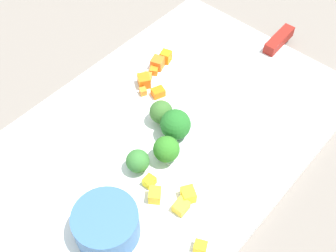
% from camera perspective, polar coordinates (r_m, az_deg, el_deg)
% --- Properties ---
extents(ground_plane, '(4.00, 4.00, 0.00)m').
position_cam_1_polar(ground_plane, '(0.60, 0.00, -1.30)').
color(ground_plane, slate).
extents(cutting_board, '(0.52, 0.35, 0.01)m').
position_cam_1_polar(cutting_board, '(0.59, 0.00, -0.95)').
color(cutting_board, white).
rests_on(cutting_board, ground_plane).
extents(prep_bowl, '(0.08, 0.08, 0.04)m').
position_cam_1_polar(prep_bowl, '(0.50, -8.27, -12.94)').
color(prep_bowl, '#366093').
rests_on(prep_bowl, cutting_board).
extents(chef_knife, '(0.33, 0.04, 0.02)m').
position_cam_1_polar(chef_knife, '(0.67, 11.39, 7.79)').
color(chef_knife, silver).
rests_on(chef_knife, cutting_board).
extents(carrot_dice_0, '(0.02, 0.02, 0.01)m').
position_cam_1_polar(carrot_dice_0, '(0.62, -1.34, 4.53)').
color(carrot_dice_0, orange).
rests_on(carrot_dice_0, cutting_board).
extents(carrot_dice_1, '(0.02, 0.02, 0.02)m').
position_cam_1_polar(carrot_dice_1, '(0.66, -1.39, 8.46)').
color(carrot_dice_1, orange).
rests_on(carrot_dice_1, cutting_board).
extents(carrot_dice_2, '(0.02, 0.02, 0.01)m').
position_cam_1_polar(carrot_dice_2, '(0.66, -1.89, 7.51)').
color(carrot_dice_2, orange).
rests_on(carrot_dice_2, cutting_board).
extents(carrot_dice_3, '(0.02, 0.02, 0.01)m').
position_cam_1_polar(carrot_dice_3, '(0.65, -2.79, 6.53)').
color(carrot_dice_3, orange).
rests_on(carrot_dice_3, cutting_board).
extents(carrot_dice_4, '(0.01, 0.01, 0.01)m').
position_cam_1_polar(carrot_dice_4, '(0.63, -3.37, 4.65)').
color(carrot_dice_4, orange).
rests_on(carrot_dice_4, cutting_board).
extents(carrot_dice_5, '(0.02, 0.02, 0.02)m').
position_cam_1_polar(carrot_dice_5, '(0.67, -0.29, 9.29)').
color(carrot_dice_5, orange).
rests_on(carrot_dice_5, cutting_board).
extents(carrot_dice_6, '(0.02, 0.03, 0.02)m').
position_cam_1_polar(carrot_dice_6, '(0.64, -3.24, 6.07)').
color(carrot_dice_6, orange).
rests_on(carrot_dice_6, cutting_board).
extents(pepper_dice_0, '(0.02, 0.02, 0.02)m').
position_cam_1_polar(pepper_dice_0, '(0.52, -1.79, -9.25)').
color(pepper_dice_0, yellow).
rests_on(pepper_dice_0, cutting_board).
extents(pepper_dice_1, '(0.02, 0.02, 0.01)m').
position_cam_1_polar(pepper_dice_1, '(0.52, 1.77, -10.78)').
color(pepper_dice_1, yellow).
rests_on(pepper_dice_1, cutting_board).
extents(pepper_dice_2, '(0.01, 0.01, 0.01)m').
position_cam_1_polar(pepper_dice_2, '(0.53, -2.51, -7.44)').
color(pepper_dice_2, yellow).
rests_on(pepper_dice_2, cutting_board).
extents(pepper_dice_3, '(0.02, 0.02, 0.01)m').
position_cam_1_polar(pepper_dice_3, '(0.50, 4.37, -15.86)').
color(pepper_dice_3, yellow).
rests_on(pepper_dice_3, cutting_board).
extents(pepper_dice_4, '(0.02, 0.02, 0.02)m').
position_cam_1_polar(pepper_dice_4, '(0.52, 2.74, -9.18)').
color(pepper_dice_4, yellow).
rests_on(pepper_dice_4, cutting_board).
extents(broccoli_floret_0, '(0.03, 0.03, 0.03)m').
position_cam_1_polar(broccoli_floret_0, '(0.54, -4.08, -4.75)').
color(broccoli_floret_0, '#84B759').
rests_on(broccoli_floret_0, cutting_board).
extents(broccoli_floret_1, '(0.03, 0.03, 0.04)m').
position_cam_1_polar(broccoli_floret_1, '(0.58, -0.92, 1.86)').
color(broccoli_floret_1, '#82BF61').
rests_on(broccoli_floret_1, cutting_board).
extents(broccoli_floret_2, '(0.04, 0.04, 0.05)m').
position_cam_1_polar(broccoli_floret_2, '(0.56, 1.02, 0.18)').
color(broccoli_floret_2, '#82BD56').
rests_on(broccoli_floret_2, cutting_board).
extents(broccoli_floret_3, '(0.03, 0.03, 0.04)m').
position_cam_1_polar(broccoli_floret_3, '(0.54, -0.21, -3.17)').
color(broccoli_floret_3, '#96AF5E').
rests_on(broccoli_floret_3, cutting_board).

